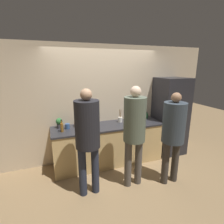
% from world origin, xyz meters
% --- Properties ---
extents(ground_plane, '(14.00, 14.00, 0.00)m').
position_xyz_m(ground_plane, '(0.00, 0.00, 0.00)').
color(ground_plane, '#8C704C').
extents(wall_back, '(5.20, 0.06, 2.60)m').
position_xyz_m(wall_back, '(0.00, 0.73, 1.30)').
color(wall_back, '#C6B293').
rests_on(wall_back, ground_plane).
extents(counter, '(2.42, 0.71, 0.89)m').
position_xyz_m(counter, '(0.00, 0.39, 0.45)').
color(counter, tan).
rests_on(counter, ground_plane).
extents(refrigerator, '(0.69, 0.69, 1.88)m').
position_xyz_m(refrigerator, '(1.60, 0.38, 0.94)').
color(refrigerator, '#232328').
rests_on(refrigerator, ground_plane).
extents(person_left, '(0.39, 0.39, 1.82)m').
position_xyz_m(person_left, '(-0.64, -0.47, 1.11)').
color(person_left, '#232838').
rests_on(person_left, ground_plane).
extents(person_center, '(0.38, 0.38, 1.83)m').
position_xyz_m(person_center, '(0.17, -0.51, 1.11)').
color(person_center, '#4C4742').
rests_on(person_center, ground_plane).
extents(person_right, '(0.39, 0.39, 1.71)m').
position_xyz_m(person_right, '(0.85, -0.68, 1.05)').
color(person_right, '#38332D').
rests_on(person_right, ground_plane).
extents(fruit_bowl, '(0.32, 0.32, 0.13)m').
position_xyz_m(fruit_bowl, '(-0.56, 0.52, 0.94)').
color(fruit_bowl, brown).
rests_on(fruit_bowl, counter).
extents(utensil_crock, '(0.10, 0.10, 0.30)m').
position_xyz_m(utensil_crock, '(0.32, 0.49, 0.96)').
color(utensil_crock, silver).
rests_on(utensil_crock, counter).
extents(bottle_amber, '(0.06, 0.06, 0.25)m').
position_xyz_m(bottle_amber, '(-0.99, 0.30, 0.99)').
color(bottle_amber, brown).
rests_on(bottle_amber, counter).
extents(bottle_green, '(0.07, 0.07, 0.16)m').
position_xyz_m(bottle_green, '(1.06, 0.56, 0.95)').
color(bottle_green, '#236033').
rests_on(bottle_green, counter).
extents(cup_blue, '(0.09, 0.09, 0.10)m').
position_xyz_m(cup_blue, '(-0.87, 0.46, 0.94)').
color(cup_blue, '#335184').
rests_on(cup_blue, counter).
extents(potted_plant, '(0.14, 0.14, 0.21)m').
position_xyz_m(potted_plant, '(-1.02, 0.55, 1.01)').
color(potted_plant, '#3D3D42').
rests_on(potted_plant, counter).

